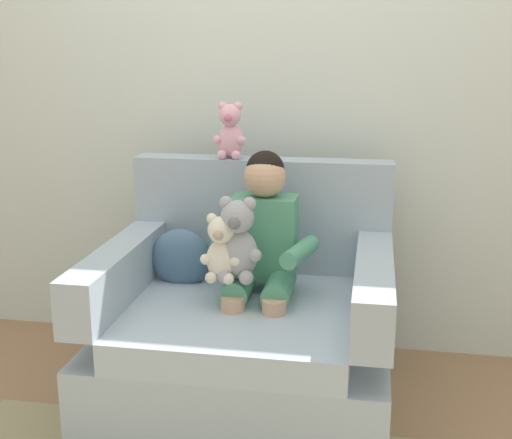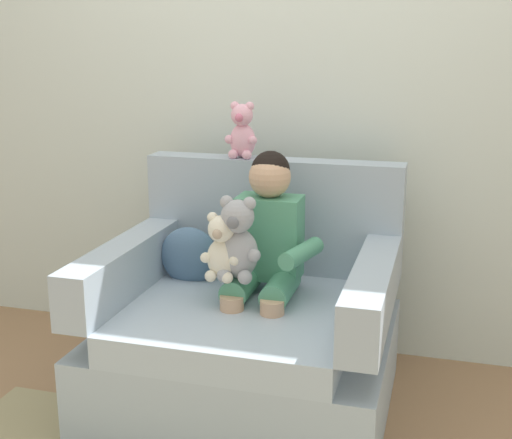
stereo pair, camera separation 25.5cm
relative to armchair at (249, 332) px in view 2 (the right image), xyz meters
The scene contains 8 objects.
ground_plane 0.31m from the armchair, 90.00° to the right, with size 8.00×8.00×0.00m, color #936D4C.
back_wall 1.20m from the armchair, 90.00° to the left, with size 6.00×0.10×2.60m, color silver.
armchair is the anchor object (origin of this frame).
seated_child 0.37m from the armchair, 40.09° to the left, with size 0.45×0.39×0.82m.
plush_grey 0.43m from the armchair, 99.12° to the right, with size 0.20×0.16×0.33m.
plush_cream 0.41m from the armchair, 122.48° to the right, with size 0.16×0.13×0.27m.
plush_pink_on_backrest 0.87m from the armchair, 110.59° to the left, with size 0.15×0.12×0.25m.
throw_pillow 0.43m from the armchair, 154.98° to the left, with size 0.26×0.12×0.26m, color slate.
Camera 2 is at (0.73, -2.43, 1.46)m, focal length 47.62 mm.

